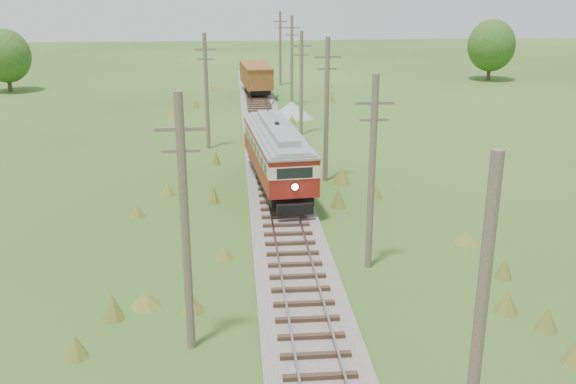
{
  "coord_description": "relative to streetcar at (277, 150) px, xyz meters",
  "views": [
    {
      "loc": [
        -2.5,
        -7.82,
        12.25
      ],
      "look_at": [
        0.0,
        21.49,
        2.47
      ],
      "focal_mm": 40.0,
      "sensor_mm": 36.0,
      "label": 1
    }
  ],
  "objects": [
    {
      "name": "railbed_main",
      "position": [
        -0.0,
        4.78,
        -2.34
      ],
      "size": [
        3.6,
        96.0,
        0.57
      ],
      "color": "#605B54",
      "rests_on": "ground"
    },
    {
      "name": "streetcar",
      "position": [
        0.0,
        0.0,
        0.0
      ],
      "size": [
        3.77,
        11.93,
        5.4
      ],
      "rotation": [
        0.0,
        0.0,
        0.09
      ],
      "color": "black",
      "rests_on": "ground"
    },
    {
      "name": "gondola",
      "position": [
        -0.0,
        33.81,
        -0.44
      ],
      "size": [
        3.48,
        8.78,
        2.85
      ],
      "rotation": [
        0.0,
        0.0,
        0.08
      ],
      "color": "black",
      "rests_on": "ground"
    },
    {
      "name": "gravel_pile",
      "position": [
        3.02,
        22.09,
        -1.9
      ],
      "size": [
        3.77,
        4.0,
        1.37
      ],
      "color": "gray",
      "rests_on": "ground"
    },
    {
      "name": "utility_pole_r_1",
      "position": [
        3.1,
        -24.22,
        1.86
      ],
      "size": [
        0.3,
        0.3,
        8.8
      ],
      "color": "brown",
      "rests_on": "ground"
    },
    {
      "name": "utility_pole_r_2",
      "position": [
        3.3,
        -11.22,
        1.89
      ],
      "size": [
        1.6,
        0.3,
        8.6
      ],
      "color": "brown",
      "rests_on": "ground"
    },
    {
      "name": "utility_pole_r_3",
      "position": [
        3.2,
        1.78,
        2.09
      ],
      "size": [
        1.6,
        0.3,
        9.0
      ],
      "color": "brown",
      "rests_on": "ground"
    },
    {
      "name": "utility_pole_r_4",
      "position": [
        3.0,
        14.78,
        1.79
      ],
      "size": [
        1.6,
        0.3,
        8.4
      ],
      "color": "brown",
      "rests_on": "ground"
    },
    {
      "name": "utility_pole_r_5",
      "position": [
        3.4,
        27.78,
        2.04
      ],
      "size": [
        1.6,
        0.3,
        8.9
      ],
      "color": "brown",
      "rests_on": "ground"
    },
    {
      "name": "utility_pole_r_6",
      "position": [
        3.2,
        40.78,
        1.94
      ],
      "size": [
        1.6,
        0.3,
        8.7
      ],
      "color": "brown",
      "rests_on": "ground"
    },
    {
      "name": "utility_pole_l_a",
      "position": [
        -4.2,
        -17.22,
        2.09
      ],
      "size": [
        1.6,
        0.3,
        9.0
      ],
      "color": "brown",
      "rests_on": "ground"
    },
    {
      "name": "utility_pole_l_b",
      "position": [
        -4.5,
        10.78,
        1.89
      ],
      "size": [
        1.6,
        0.3,
        8.6
      ],
      "color": "brown",
      "rests_on": "ground"
    },
    {
      "name": "tree_mid_a",
      "position": [
        -28.0,
        38.78,
        1.48
      ],
      "size": [
        5.46,
        5.46,
        7.03
      ],
      "color": "#38281C",
      "rests_on": "ground"
    },
    {
      "name": "tree_mid_b",
      "position": [
        30.0,
        42.78,
        1.79
      ],
      "size": [
        5.88,
        5.88,
        7.57
      ],
      "color": "#38281C",
      "rests_on": "ground"
    }
  ]
}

